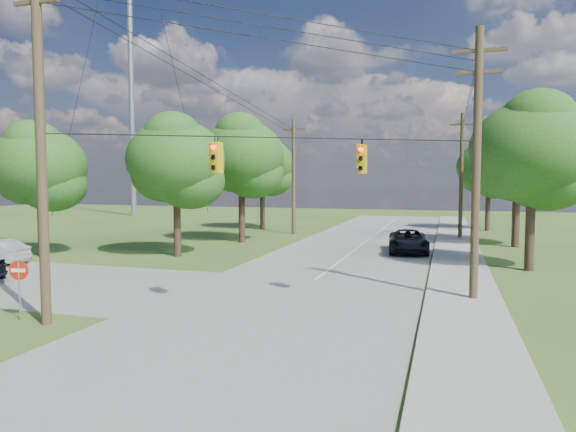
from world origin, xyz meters
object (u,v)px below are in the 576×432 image
(pole_ne, at_px, (477,160))
(pole_north_w, at_px, (294,175))
(do_not_enter_sign, at_px, (19,276))
(pole_sw, at_px, (40,132))
(car_main_north, at_px, (408,241))
(pole_north_e, at_px, (461,175))

(pole_ne, bearing_deg, pole_north_w, 122.29)
(do_not_enter_sign, bearing_deg, pole_sw, -20.26)
(pole_ne, height_order, do_not_enter_sign, pole_ne)
(car_main_north, bearing_deg, pole_sw, -122.53)
(pole_ne, bearing_deg, car_main_north, 104.82)
(car_main_north, xyz_separation_m, do_not_enter_sign, (-11.31, -20.32, 0.74))
(pole_sw, bearing_deg, pole_north_e, 65.48)
(pole_sw, height_order, car_main_north, pole_sw)
(pole_sw, relative_size, do_not_enter_sign, 5.90)
(car_main_north, bearing_deg, pole_north_e, 63.36)
(pole_ne, relative_size, pole_north_e, 1.05)
(pole_sw, distance_m, pole_north_e, 32.55)
(pole_sw, bearing_deg, pole_ne, 29.38)
(pole_north_w, bearing_deg, do_not_enter_sign, -91.58)
(pole_north_w, bearing_deg, car_main_north, -41.06)
(car_main_north, bearing_deg, do_not_enter_sign, -125.35)
(pole_sw, relative_size, pole_ne, 1.14)
(pole_ne, distance_m, do_not_enter_sign, 16.97)
(pole_sw, xyz_separation_m, pole_north_w, (-0.40, 29.60, -1.10))
(pole_ne, height_order, car_main_north, pole_ne)
(pole_sw, xyz_separation_m, car_main_north, (10.10, 20.45, -5.47))
(do_not_enter_sign, bearing_deg, pole_ne, 12.97)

